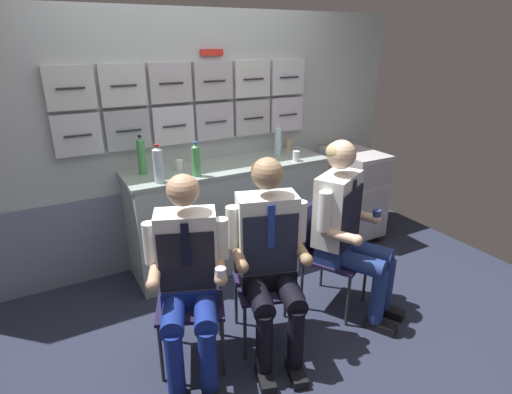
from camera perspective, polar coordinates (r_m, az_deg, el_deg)
The scene contains 17 objects.
ground at distance 3.00m, azimuth 2.05°, elevation -19.02°, with size 4.80×4.80×0.04m, color #24293B.
galley_bulkhead at distance 3.63m, azimuth -8.93°, elevation 7.59°, with size 4.20×0.14×2.15m.
galley_counter at distance 3.66m, azimuth -3.64°, elevation -2.31°, with size 1.76×0.53×0.92m.
service_trolley at distance 4.25m, azimuth 13.26°, elevation 0.82°, with size 0.40×0.65×0.89m.
folding_chair_left at distance 2.64m, azimuth -9.21°, elevation -11.51°, with size 0.52×0.52×0.82m.
crew_member_left at distance 2.41m, azimuth -9.47°, elevation -10.22°, with size 0.54×0.67×1.23m.
folding_chair_center at distance 2.77m, azimuth 1.09°, elevation -9.54°, with size 0.50×0.50×0.82m.
crew_member_center at distance 2.54m, azimuth 1.91°, elevation -7.53°, with size 0.54×0.69×1.27m.
folding_chair_near_trolley at distance 3.09m, azimuth 9.52°, elevation -6.32°, with size 0.54×0.54×0.82m.
crew_member_near_trolley at distance 2.95m, azimuth 12.53°, elevation -3.42°, with size 0.61×0.72×1.29m.
water_bottle_tall at distance 3.76m, azimuth 3.10°, elevation 7.89°, with size 0.06×0.06×0.29m.
water_bottle_clear at distance 3.09m, azimuth -13.46°, elevation 4.42°, with size 0.07×0.07×0.29m.
water_bottle_blue_cap at distance 3.19m, azimuth -8.34°, elevation 5.12°, with size 0.06×0.06×0.27m.
sparkling_bottle_green at distance 3.32m, azimuth -15.66°, elevation 5.55°, with size 0.06×0.06×0.31m.
paper_cup_tan at distance 3.60m, azimuth 5.61°, elevation 5.74°, with size 0.06×0.06×0.09m.
coffee_cup_white at distance 3.38m, azimuth -10.65°, elevation 4.42°, with size 0.06×0.06×0.09m.
espresso_cup_small at distance 3.99m, azimuth 4.61°, elevation 7.29°, with size 0.06×0.06×0.09m.
Camera 1 is at (-1.19, -1.96, 1.91)m, focal length 28.73 mm.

